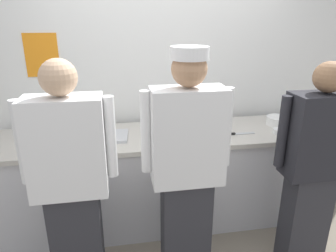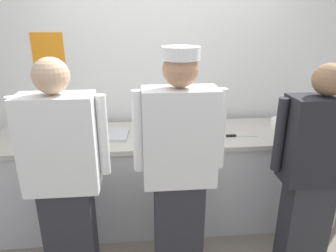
# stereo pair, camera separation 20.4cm
# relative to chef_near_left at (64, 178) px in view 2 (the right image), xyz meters

# --- Properties ---
(ground_plane) EXTENTS (9.00, 9.00, 0.00)m
(ground_plane) POSITION_rel_chef_near_left_xyz_m (0.78, 0.35, -0.90)
(ground_plane) COLOR slate
(wall_back) EXTENTS (4.93, 0.11, 2.64)m
(wall_back) POSITION_rel_chef_near_left_xyz_m (0.78, 1.23, 0.43)
(wall_back) COLOR white
(wall_back) RESTS_ON ground
(prep_counter) EXTENTS (3.14, 0.73, 0.91)m
(prep_counter) POSITION_rel_chef_near_left_xyz_m (0.78, 0.73, -0.44)
(prep_counter) COLOR silver
(prep_counter) RESTS_ON ground
(chef_near_left) EXTENTS (0.62, 0.24, 1.69)m
(chef_near_left) POSITION_rel_chef_near_left_xyz_m (0.00, 0.00, 0.00)
(chef_near_left) COLOR #2D2D33
(chef_near_left) RESTS_ON ground
(chef_center) EXTENTS (0.63, 0.24, 1.75)m
(chef_center) POSITION_rel_chef_near_left_xyz_m (0.78, -0.00, 0.04)
(chef_center) COLOR #2D2D33
(chef_center) RESTS_ON ground
(chef_far_right) EXTENTS (0.60, 0.24, 1.64)m
(chef_far_right) POSITION_rel_chef_near_left_xyz_m (1.75, -0.00, -0.03)
(chef_far_right) COLOR #2D2D33
(chef_far_right) RESTS_ON ground
(plate_stack_front) EXTENTS (0.22, 0.22, 0.08)m
(plate_stack_front) POSITION_rel_chef_near_left_xyz_m (1.87, 0.78, 0.05)
(plate_stack_front) COLOR white
(plate_stack_front) RESTS_ON prep_counter
(mixing_bowl_steel) EXTENTS (0.33, 0.33, 0.12)m
(mixing_bowl_steel) POSITION_rel_chef_near_left_xyz_m (0.84, 0.79, 0.07)
(mixing_bowl_steel) COLOR #B7BABF
(mixing_bowl_steel) RESTS_ON prep_counter
(sheet_tray) EXTENTS (0.52, 0.34, 0.02)m
(sheet_tray) POSITION_rel_chef_near_left_xyz_m (0.15, 0.73, 0.02)
(sheet_tray) COLOR #B7BABF
(sheet_tray) RESTS_ON prep_counter
(squeeze_bottle_primary) EXTENTS (0.06, 0.06, 0.21)m
(squeeze_bottle_primary) POSITION_rel_chef_near_left_xyz_m (-0.15, 0.65, 0.11)
(squeeze_bottle_primary) COLOR #56A333
(squeeze_bottle_primary) RESTS_ON prep_counter
(squeeze_bottle_secondary) EXTENTS (0.05, 0.05, 0.19)m
(squeeze_bottle_secondary) POSITION_rel_chef_near_left_xyz_m (1.09, 0.54, 0.10)
(squeeze_bottle_secondary) COLOR #E5E066
(squeeze_bottle_secondary) RESTS_ON prep_counter
(ramekin_yellow_sauce) EXTENTS (0.10, 0.10, 0.04)m
(ramekin_yellow_sauce) POSITION_rel_chef_near_left_xyz_m (2.02, 0.65, 0.03)
(ramekin_yellow_sauce) COLOR white
(ramekin_yellow_sauce) RESTS_ON prep_counter
(ramekin_orange_sauce) EXTENTS (0.10, 0.10, 0.04)m
(ramekin_orange_sauce) POSITION_rel_chef_near_left_xyz_m (1.76, 0.56, 0.04)
(ramekin_orange_sauce) COLOR white
(ramekin_orange_sauce) RESTS_ON prep_counter
(deli_cup) EXTENTS (0.09, 0.09, 0.09)m
(deli_cup) POSITION_rel_chef_near_left_xyz_m (1.18, 0.90, 0.06)
(deli_cup) COLOR white
(deli_cup) RESTS_ON prep_counter
(chefs_knife) EXTENTS (0.27, 0.03, 0.02)m
(chefs_knife) POSITION_rel_chef_near_left_xyz_m (1.39, 0.60, 0.02)
(chefs_knife) COLOR #B7BABF
(chefs_knife) RESTS_ON prep_counter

